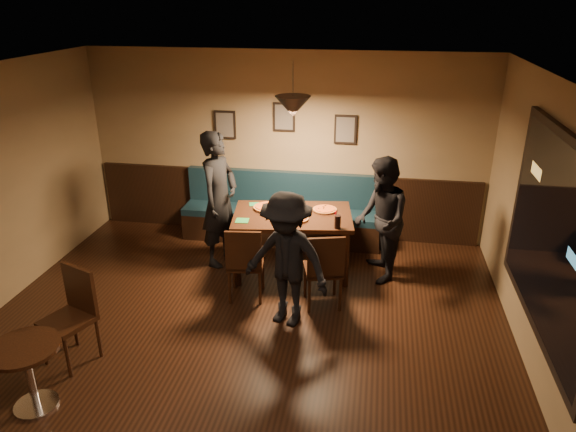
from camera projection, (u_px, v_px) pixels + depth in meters
The scene contains 28 objects.
floor at pixel (224, 373), 5.31m from camera, with size 7.00×7.00×0.00m, color black.
ceiling at pixel (208, 90), 4.23m from camera, with size 7.00×7.00×0.00m, color silver.
wall_back at pixel (285, 146), 7.95m from camera, with size 6.00×6.00×0.00m, color #8C704F.
wall_right at pixel (573, 275), 4.31m from camera, with size 7.00×7.00×0.00m, color #8C704F.
wainscot at pixel (284, 203), 8.27m from camera, with size 5.88×0.06×1.00m, color black.
booth_bench at pixel (281, 209), 8.03m from camera, with size 3.00×0.60×1.00m, color #0F232D, non-canonical shape.
window_frame at pixel (552, 238), 4.73m from camera, with size 0.06×2.56×1.86m, color black.
window_glass at pixel (549, 238), 4.73m from camera, with size 2.40×2.40×0.00m, color black.
picture_left at pixel (225, 125), 7.95m from camera, with size 0.32×0.04×0.42m, color black.
picture_center at pixel (284, 117), 7.75m from camera, with size 0.32×0.04×0.42m, color black.
picture_right at pixel (345, 129), 7.67m from camera, with size 0.32×0.04×0.42m, color black.
pendant_lamp at pixel (293, 106), 6.43m from camera, with size 0.44×0.44×0.25m, color black.
dining_table at pixel (292, 243), 7.14m from camera, with size 1.55×0.99×0.83m, color black.
chair_near_left at pixel (246, 261), 6.49m from camera, with size 0.43×0.43×0.97m, color black, non-canonical shape.
chair_near_right at pixel (323, 268), 6.33m from camera, with size 0.43×0.43×0.98m, color black, non-canonical shape.
diner_left at pixel (219, 199), 7.19m from camera, with size 0.68×0.45×1.88m, color black.
diner_right at pixel (381, 220), 6.81m from camera, with size 0.80×0.63×1.65m, color black.
diner_front at pixel (287, 260), 5.86m from camera, with size 1.02×0.59×1.58m, color black.
pizza_a at pixel (268, 207), 7.16m from camera, with size 0.38×0.38×0.04m, color #C47024.
pizza_b at pixel (296, 218), 6.81m from camera, with size 0.32×0.32×0.04m, color orange.
pizza_c at pixel (325, 209), 7.09m from camera, with size 0.32×0.32×0.04m, color orange.
soda_glass at pixel (338, 222), 6.54m from camera, with size 0.08×0.08×0.17m, color black.
tabasco_bottle at pixel (336, 214), 6.87m from camera, with size 0.02×0.02×0.11m, color #A20510.
napkin_a at pixel (254, 204), 7.31m from camera, with size 0.14×0.14×0.01m, color #1F773D.
napkin_b at pixel (242, 221), 6.78m from camera, with size 0.16×0.16×0.01m, color #207B32.
cutlery_set at pixel (288, 225), 6.65m from camera, with size 0.02×0.18×0.00m, color silver.
cafe_table at pixel (30, 377), 4.76m from camera, with size 0.63×0.63×0.66m, color black.
cafe_chair_far at pixel (67, 319), 5.32m from camera, with size 0.44×0.44×1.00m, color #321A0D, non-canonical shape.
Camera 1 is at (1.35, -4.12, 3.51)m, focal length 33.10 mm.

